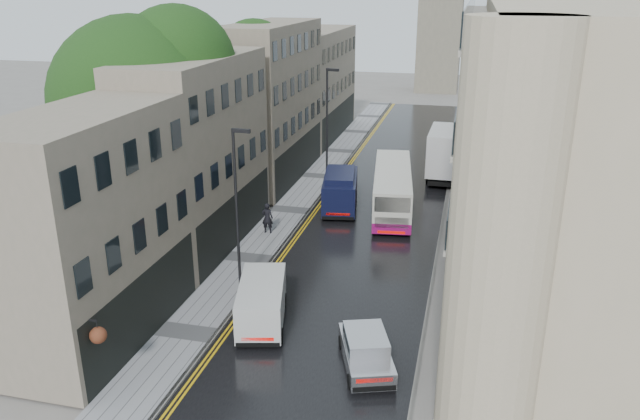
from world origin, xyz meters
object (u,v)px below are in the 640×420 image
at_px(lamp_post_near, 237,212).
at_px(white_van, 237,322).
at_px(cream_bus, 375,203).
at_px(navy_van, 323,198).
at_px(tree_far, 230,104).
at_px(lamp_post_far, 327,128).
at_px(pedestrian, 267,218).
at_px(white_lorry, 429,158).
at_px(tree_near, 140,131).
at_px(silver_hatchback, 351,371).

bearing_deg(lamp_post_near, white_van, -68.60).
height_order(cream_bus, navy_van, cream_bus).
relative_size(tree_far, lamp_post_far, 1.40).
bearing_deg(tree_far, lamp_post_far, 5.60).
bearing_deg(pedestrian, lamp_post_near, 94.60).
distance_m(white_lorry, navy_van, 11.38).
bearing_deg(navy_van, tree_near, -152.90).
distance_m(pedestrian, lamp_post_far, 11.28).
relative_size(silver_hatchback, white_van, 0.87).
bearing_deg(white_lorry, pedestrian, -123.16).
distance_m(white_van, lamp_post_near, 6.08).
xyz_separation_m(tree_far, white_van, (8.86, -22.24, -5.16)).
bearing_deg(pedestrian, tree_near, 22.67).
height_order(silver_hatchback, pedestrian, pedestrian).
relative_size(tree_far, white_lorry, 1.58).
distance_m(white_lorry, silver_hatchback, 27.54).
distance_m(navy_van, pedestrian, 4.56).
bearing_deg(white_van, pedestrian, 88.43).
xyz_separation_m(tree_near, navy_van, (9.18, 6.71, -5.50)).
bearing_deg(tree_far, white_van, -68.27).
xyz_separation_m(cream_bus, white_van, (-3.53, -15.61, -0.40)).
xyz_separation_m(white_lorry, lamp_post_far, (-7.60, -2.51, 2.47)).
height_order(cream_bus, silver_hatchback, cream_bus).
height_order(cream_bus, white_lorry, white_lorry).
relative_size(white_lorry, pedestrian, 4.01).
xyz_separation_m(tree_far, white_lorry, (15.07, 3.24, -4.15)).
height_order(tree_near, lamp_post_far, tree_near).
xyz_separation_m(navy_van, lamp_post_near, (-1.76, -11.08, 2.83)).
bearing_deg(tree_far, cream_bus, -28.16).
relative_size(silver_hatchback, lamp_post_near, 0.49).
relative_size(tree_near, white_lorry, 1.77).
bearing_deg(navy_van, pedestrian, -135.98).
height_order(cream_bus, lamp_post_far, lamp_post_far).
distance_m(tree_far, silver_hatchback, 28.68).
relative_size(tree_far, lamp_post_near, 1.50).
distance_m(white_van, navy_van, 15.96).
height_order(tree_near, white_lorry, tree_near).
xyz_separation_m(tree_far, lamp_post_far, (7.47, 0.73, -1.67)).
bearing_deg(white_van, white_lorry, 62.33).
xyz_separation_m(cream_bus, navy_van, (-3.51, 0.35, -0.04)).
height_order(tree_far, lamp_post_far, tree_far).
xyz_separation_m(navy_van, lamp_post_far, (-1.41, 7.02, 3.12)).
height_order(tree_near, white_van, tree_near).
distance_m(cream_bus, lamp_post_near, 12.28).
xyz_separation_m(cream_bus, lamp_post_near, (-5.27, -10.74, 2.80)).
height_order(tree_near, navy_van, tree_near).
bearing_deg(cream_bus, white_van, -110.11).
bearing_deg(cream_bus, navy_van, 167.02).
relative_size(tree_near, cream_bus, 1.30).
bearing_deg(silver_hatchback, tree_near, 123.28).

